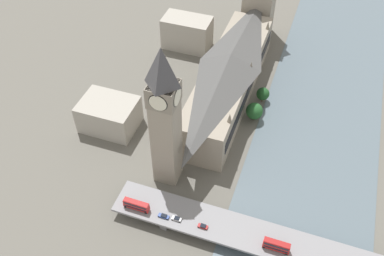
{
  "coord_description": "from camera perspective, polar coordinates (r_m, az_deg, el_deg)",
  "views": [
    {
      "loc": [
        -26.09,
        171.11,
        161.72
      ],
      "look_at": [
        19.64,
        40.77,
        20.13
      ],
      "focal_mm": 40.0,
      "sensor_mm": 36.0,
      "label": 1
    }
  ],
  "objects": [
    {
      "name": "double_decker_bus_rear",
      "position": [
        178.08,
        11.2,
        -15.1
      ],
      "size": [
        10.76,
        2.58,
        5.07
      ],
      "color": "red",
      "rests_on": "road_bridge"
    },
    {
      "name": "car_northbound_tail",
      "position": [
        181.75,
        1.47,
        -12.96
      ],
      "size": [
        4.25,
        1.86,
        1.41
      ],
      "color": "maroon",
      "rests_on": "road_bridge"
    },
    {
      "name": "tree_embankment_near",
      "position": [
        240.8,
        9.44,
        4.51
      ],
      "size": [
        7.2,
        7.2,
        9.05
      ],
      "color": "brown",
      "rests_on": "ground_plane"
    },
    {
      "name": "parliament_hall",
      "position": [
        235.3,
        5.01,
        6.87
      ],
      "size": [
        24.74,
        108.25,
        29.8
      ],
      "color": "gray",
      "rests_on": "ground_plane"
    },
    {
      "name": "double_decker_bus_mid",
      "position": [
        186.6,
        -7.44,
        -10.13
      ],
      "size": [
        11.52,
        2.6,
        4.7
      ],
      "color": "red",
      "rests_on": "road_bridge"
    },
    {
      "name": "car_southbound_lead",
      "position": [
        183.72,
        -2.06,
        -11.99
      ],
      "size": [
        4.14,
        1.91,
        1.36
      ],
      "color": "silver",
      "rests_on": "road_bridge"
    },
    {
      "name": "city_block_center",
      "position": [
        277.21,
        -0.66,
        12.57
      ],
      "size": [
        29.91,
        16.72,
        20.4
      ],
      "color": "#A39E93",
      "rests_on": "ground_plane"
    },
    {
      "name": "tree_embankment_mid",
      "position": [
        228.66,
        8.32,
        2.26
      ],
      "size": [
        9.03,
        9.03,
        10.69
      ],
      "color": "brown",
      "rests_on": "ground_plane"
    },
    {
      "name": "car_northbound_lead",
      "position": [
        184.72,
        -3.79,
        -11.63
      ],
      "size": [
        4.77,
        1.77,
        1.33
      ],
      "color": "navy",
      "rests_on": "road_bridge"
    },
    {
      "name": "river_water",
      "position": [
        235.59,
        16.52,
        0.04
      ],
      "size": [
        62.06,
        360.0,
        0.3
      ],
      "primitive_type": "cube",
      "color": "slate",
      "rests_on": "ground_plane"
    },
    {
      "name": "road_bridge",
      "position": [
        183.29,
        13.57,
        -15.41
      ],
      "size": [
        156.12,
        16.41,
        5.81
      ],
      "color": "slate",
      "rests_on": "ground_plane"
    },
    {
      "name": "city_block_west",
      "position": [
        225.73,
        -10.98,
        1.77
      ],
      "size": [
        28.43,
        21.38,
        16.06
      ],
      "color": "#A39E93",
      "rests_on": "ground_plane"
    },
    {
      "name": "ground_plane",
      "position": [
        236.88,
        7.78,
        2.14
      ],
      "size": [
        600.0,
        600.0,
        0.0
      ],
      "primitive_type": "plane",
      "color": "#605E56"
    },
    {
      "name": "clock_tower",
      "position": [
        176.51,
        -3.63,
        1.57
      ],
      "size": [
        11.96,
        11.96,
        73.23
      ],
      "color": "gray",
      "rests_on": "ground_plane"
    }
  ]
}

